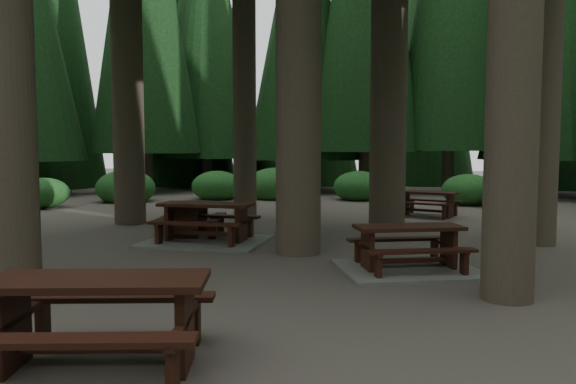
% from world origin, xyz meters
% --- Properties ---
extents(ground, '(80.00, 80.00, 0.00)m').
position_xyz_m(ground, '(0.00, 0.00, 0.00)').
color(ground, '#575147').
rests_on(ground, ground).
extents(picnic_table_a, '(2.62, 2.39, 0.73)m').
position_xyz_m(picnic_table_a, '(2.79, -1.00, 0.24)').
color(picnic_table_a, gray).
rests_on(picnic_table_a, ground).
extents(picnic_table_b, '(1.62, 1.88, 0.73)m').
position_xyz_m(picnic_table_b, '(-1.88, 1.77, 0.48)').
color(picnic_table_b, black).
rests_on(picnic_table_b, ground).
extents(picnic_table_c, '(2.53, 2.13, 0.83)m').
position_xyz_m(picnic_table_c, '(-1.27, 1.00, 0.29)').
color(picnic_table_c, gray).
rests_on(picnic_table_c, ground).
extents(picnic_table_d, '(2.02, 1.84, 0.71)m').
position_xyz_m(picnic_table_d, '(3.53, 6.49, 0.47)').
color(picnic_table_d, black).
rests_on(picnic_table_d, ground).
extents(picnic_table_e, '(2.18, 1.89, 0.82)m').
position_xyz_m(picnic_table_e, '(-0.03, -5.58, 0.55)').
color(picnic_table_e, black).
rests_on(picnic_table_e, ground).
extents(shrub_ring, '(23.86, 24.64, 1.49)m').
position_xyz_m(shrub_ring, '(0.70, 0.75, 0.40)').
color(shrub_ring, '#1C5320').
rests_on(shrub_ring, ground).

